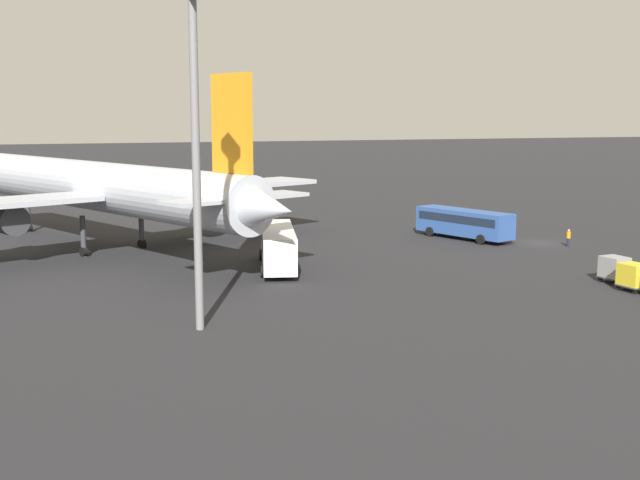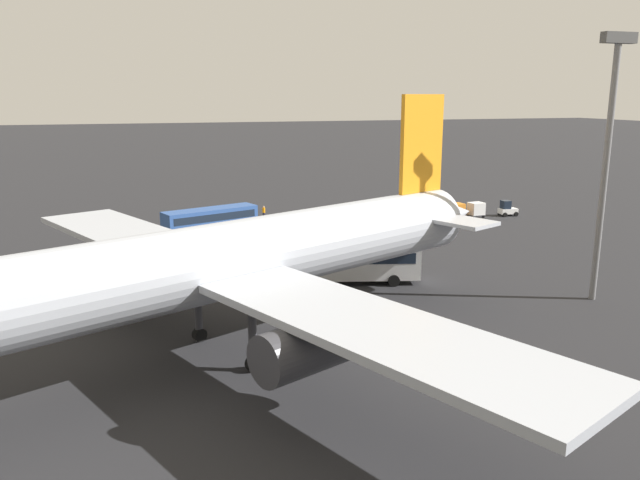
{
  "view_description": "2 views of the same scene",
  "coord_description": "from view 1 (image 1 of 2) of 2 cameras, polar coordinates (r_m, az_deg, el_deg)",
  "views": [
    {
      "loc": [
        -67.99,
        48.22,
        13.0
      ],
      "look_at": [
        -7.39,
        26.31,
        2.81
      ],
      "focal_mm": 45.0,
      "sensor_mm": 36.0,
      "label": 1
    },
    {
      "loc": [
        14.13,
        77.83,
        15.95
      ],
      "look_at": [
        -3.84,
        20.78,
        2.0
      ],
      "focal_mm": 35.0,
      "sensor_mm": 36.0,
      "label": 2
    }
  ],
  "objects": [
    {
      "name": "airplane",
      "position": [
        78.92,
        -15.2,
        3.59
      ],
      "size": [
        51.62,
        45.68,
        16.01
      ],
      "rotation": [
        0.0,
        0.0,
        0.42
      ],
      "color": "#B2B7C1",
      "rests_on": "ground"
    },
    {
      "name": "shuttle_bus_far",
      "position": [
        67.87,
        -3.01,
        -0.33
      ],
      "size": [
        12.51,
        5.69,
        3.39
      ],
      "rotation": [
        0.0,
        0.0,
        -0.26
      ],
      "color": "white",
      "rests_on": "ground"
    },
    {
      "name": "cargo_cart_grey",
      "position": [
        66.09,
        20.2,
        -1.86
      ],
      "size": [
        2.16,
        1.88,
        2.06
      ],
      "rotation": [
        0.0,
        0.0,
        0.11
      ],
      "color": "#38383D",
      "rests_on": "ground"
    },
    {
      "name": "shuttle_bus_near",
      "position": [
        85.04,
        10.2,
        1.31
      ],
      "size": [
        11.51,
        6.28,
        3.06
      ],
      "rotation": [
        0.0,
        0.0,
        0.33
      ],
      "color": "#2D5199",
      "rests_on": "ground"
    },
    {
      "name": "cargo_cart_yellow",
      "position": [
        63.49,
        21.39,
        -2.36
      ],
      "size": [
        2.16,
        1.88,
        2.06
      ],
      "rotation": [
        0.0,
        0.0,
        0.11
      ],
      "color": "#38383D",
      "rests_on": "ground"
    },
    {
      "name": "light_pole",
      "position": [
        47.91,
        -8.87,
        8.03
      ],
      "size": [
        2.8,
        0.7,
        20.42
      ],
      "color": "slate",
      "rests_on": "ground"
    },
    {
      "name": "worker_person",
      "position": [
        82.59,
        17.25,
        0.13
      ],
      "size": [
        0.38,
        0.38,
        1.74
      ],
      "color": "#1E1E2D",
      "rests_on": "ground"
    },
    {
      "name": "ground_plane",
      "position": [
        84.36,
        15.28,
        -0.2
      ],
      "size": [
        600.0,
        600.0,
        0.0
      ],
      "primitive_type": "plane",
      "color": "#232326"
    }
  ]
}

